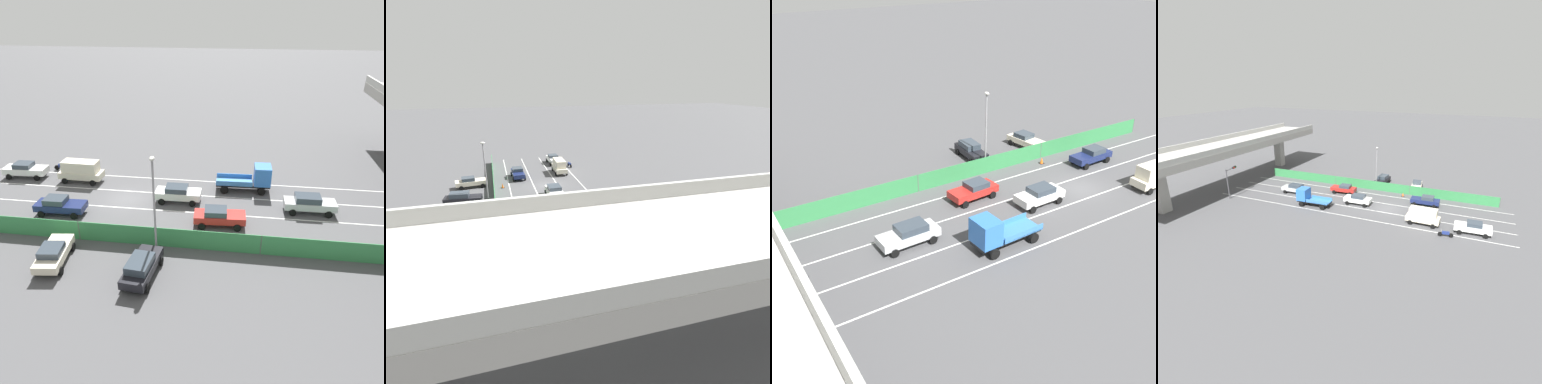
% 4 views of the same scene
% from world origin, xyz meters
% --- Properties ---
extents(ground_plane, '(300.00, 300.00, 0.00)m').
position_xyz_m(ground_plane, '(0.00, 0.00, 0.00)').
color(ground_plane, '#4C4C4F').
extents(lane_line_left_edge, '(0.14, 47.28, 0.01)m').
position_xyz_m(lane_line_left_edge, '(-5.24, 5.64, 0.00)').
color(lane_line_left_edge, silver).
rests_on(lane_line_left_edge, ground).
extents(lane_line_mid_left, '(0.14, 47.28, 0.01)m').
position_xyz_m(lane_line_mid_left, '(-1.75, 5.64, 0.00)').
color(lane_line_mid_left, silver).
rests_on(lane_line_mid_left, ground).
extents(lane_line_mid_right, '(0.14, 47.28, 0.01)m').
position_xyz_m(lane_line_mid_right, '(1.75, 5.64, 0.00)').
color(lane_line_mid_right, silver).
rests_on(lane_line_mid_right, ground).
extents(lane_line_right_edge, '(0.14, 47.28, 0.01)m').
position_xyz_m(lane_line_right_edge, '(5.24, 5.64, 0.00)').
color(lane_line_right_edge, silver).
rests_on(lane_line_right_edge, ground).
extents(elevated_overpass, '(46.71, 8.64, 8.72)m').
position_xyz_m(elevated_overpass, '(0.00, 31.28, 6.99)').
color(elevated_overpass, '#A09E99').
rests_on(elevated_overpass, ground).
extents(green_fence, '(0.10, 43.38, 1.67)m').
position_xyz_m(green_fence, '(7.41, 5.64, 0.83)').
color(green_fence, '#338447').
rests_on(green_fence, ground).
extents(car_sedan_red, '(2.24, 4.50, 1.57)m').
position_xyz_m(car_sedan_red, '(3.58, 9.37, 0.88)').
color(car_sedan_red, red).
rests_on(car_sedan_red, ground).
extents(car_sedan_silver, '(2.05, 4.67, 1.67)m').
position_xyz_m(car_sedan_silver, '(0.15, 17.36, 0.93)').
color(car_sedan_silver, '#B7BABC').
rests_on(car_sedan_silver, ground).
extents(car_hatchback_white, '(2.10, 4.38, 1.62)m').
position_xyz_m(car_hatchback_white, '(-0.24, 5.14, 0.91)').
color(car_hatchback_white, silver).
rests_on(car_hatchback_white, ground).
extents(car_sedan_white, '(2.14, 4.75, 1.66)m').
position_xyz_m(car_sedan_white, '(-3.64, -12.53, 0.91)').
color(car_sedan_white, white).
rests_on(car_sedan_white, ground).
extents(car_sedan_navy, '(2.10, 4.55, 1.61)m').
position_xyz_m(car_sedan_navy, '(3.60, -5.06, 0.89)').
color(car_sedan_navy, navy).
rests_on(car_sedan_navy, ground).
extents(car_van_cream, '(2.07, 4.65, 2.33)m').
position_xyz_m(car_van_cream, '(-3.38, -5.94, 1.30)').
color(car_van_cream, beige).
rests_on(car_van_cream, ground).
extents(flatbed_truck_blue, '(2.43, 5.51, 2.72)m').
position_xyz_m(flatbed_truck_blue, '(-3.69, 12.36, 1.38)').
color(flatbed_truck_blue, black).
rests_on(flatbed_truck_blue, ground).
extents(motorcycle, '(0.60, 1.95, 0.93)m').
position_xyz_m(motorcycle, '(-6.01, -9.39, 0.46)').
color(motorcycle, black).
rests_on(motorcycle, ground).
extents(parked_sedan_cream, '(4.54, 2.44, 1.57)m').
position_xyz_m(parked_sedan_cream, '(10.61, -2.15, 0.87)').
color(parked_sedan_cream, beige).
rests_on(parked_sedan_cream, ground).
extents(parked_sedan_dark, '(4.62, 2.26, 1.66)m').
position_xyz_m(parked_sedan_dark, '(11.31, 4.64, 0.92)').
color(parked_sedan_dark, black).
rests_on(parked_sedan_dark, ground).
extents(traffic_light, '(2.97, 0.82, 5.17)m').
position_xyz_m(traffic_light, '(-5.66, 26.36, 3.66)').
color(traffic_light, '#47474C').
rests_on(traffic_light, ground).
extents(street_lamp, '(0.60, 0.36, 7.82)m').
position_xyz_m(street_lamp, '(8.21, 4.94, 4.69)').
color(street_lamp, gray).
rests_on(street_lamp, ground).
extents(traffic_cone, '(0.47, 0.47, 0.67)m').
position_xyz_m(traffic_cone, '(6.21, -0.71, 0.31)').
color(traffic_cone, orange).
rests_on(traffic_cone, ground).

